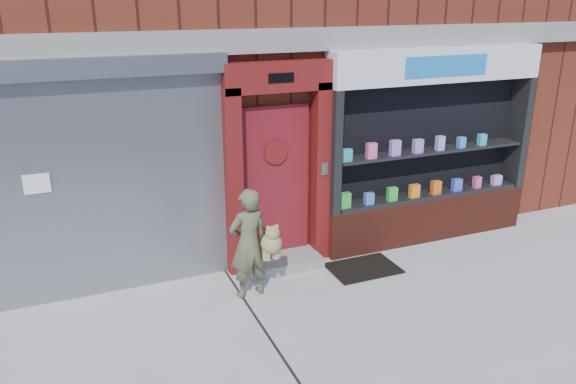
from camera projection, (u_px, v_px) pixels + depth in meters
ground at (390, 315)px, 6.88m from camera, size 80.00×80.00×0.00m
shutter_bay at (106, 166)px, 6.91m from camera, size 3.10×0.30×3.04m
red_door_bay at (278, 167)px, 7.75m from camera, size 1.52×0.58×2.90m
pharmacy_bay at (429, 155)px, 8.63m from camera, size 3.50×0.41×3.00m
woman at (251, 243)px, 7.10m from camera, size 0.69×0.47×1.46m
doormat at (363, 268)px, 8.03m from camera, size 0.97×0.68×0.02m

